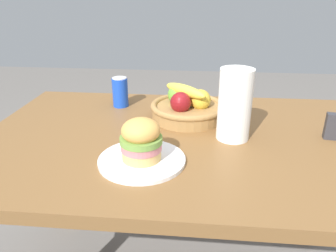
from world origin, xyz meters
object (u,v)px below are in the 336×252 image
(paper_towel_roll, at_px, (235,105))
(napkin_holder, at_px, (335,127))
(sandwich, at_px, (141,139))
(soda_can, at_px, (120,92))
(plate, at_px, (142,160))
(fruit_basket, at_px, (187,107))

(paper_towel_roll, distance_m, napkin_holder, 0.35)
(sandwich, distance_m, soda_can, 0.50)
(paper_towel_roll, height_order, napkin_holder, paper_towel_roll)
(sandwich, relative_size, soda_can, 0.99)
(plate, xyz_separation_m, napkin_holder, (0.62, 0.22, 0.04))
(plate, bearing_deg, sandwich, -63.43)
(soda_can, bearing_deg, plate, -69.90)
(soda_can, distance_m, fruit_basket, 0.31)
(sandwich, relative_size, fruit_basket, 0.43)
(paper_towel_roll, bearing_deg, napkin_holder, 4.50)
(fruit_basket, bearing_deg, soda_can, 159.08)
(plate, xyz_separation_m, soda_can, (-0.17, 0.47, 0.06))
(sandwich, xyz_separation_m, soda_can, (-0.17, 0.47, -0.01))
(plate, distance_m, sandwich, 0.07)
(sandwich, relative_size, paper_towel_roll, 0.52)
(fruit_basket, distance_m, paper_towel_roll, 0.24)
(sandwich, bearing_deg, plate, 116.57)
(fruit_basket, bearing_deg, sandwich, -108.15)
(soda_can, bearing_deg, fruit_basket, -20.92)
(sandwich, height_order, paper_towel_roll, paper_towel_roll)
(sandwich, bearing_deg, napkin_holder, 19.49)
(plate, relative_size, napkin_holder, 2.87)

